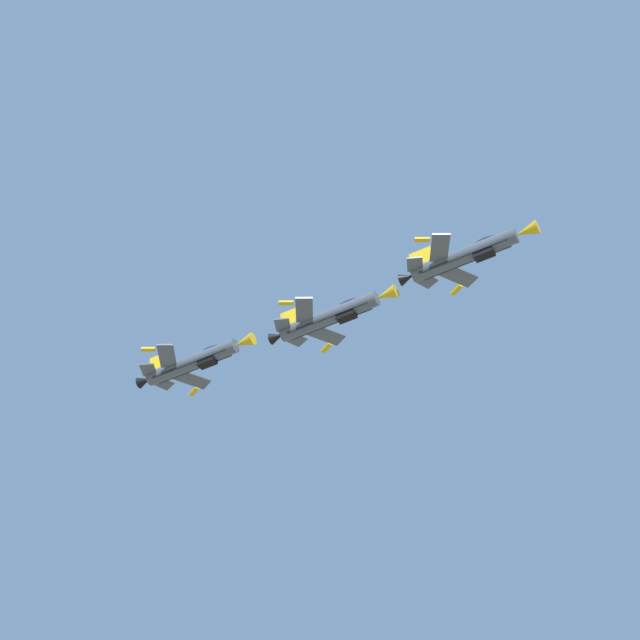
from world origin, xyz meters
TOP-DOWN VIEW (x-y plane):
  - fighter_jet_lead at (36.97, 67.99)m, footprint 12.84×12.37m
  - fighter_jet_left_wing at (24.81, 79.27)m, footprint 12.84×12.37m
  - fighter_jet_right_wing at (10.96, 90.13)m, footprint 12.84×12.38m

SIDE VIEW (x-z plane):
  - fighter_jet_right_wing at x=10.96m, z-range 82.64..87.02m
  - fighter_jet_left_wing at x=24.81m, z-range 82.69..87.07m
  - fighter_jet_lead at x=36.97m, z-range 83.67..88.06m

